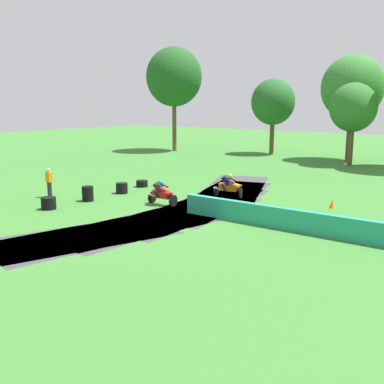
{
  "coord_description": "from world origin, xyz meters",
  "views": [
    {
      "loc": [
        12.49,
        -16.48,
        5.16
      ],
      "look_at": [
        -0.01,
        0.46,
        0.9
      ],
      "focal_mm": 41.57,
      "sensor_mm": 36.0,
      "label": 1
    }
  ],
  "objects_px": {
    "track_marshal": "(49,183)",
    "tire_stack_mid_a": "(88,194)",
    "tire_stack_mid_b": "(122,188)",
    "tire_stack_far": "(142,184)",
    "motorcycle_lead_red": "(162,193)",
    "motorcycle_chase_orange": "(229,186)",
    "tire_stack_near": "(49,203)",
    "traffic_cone": "(332,204)"
  },
  "relations": [
    {
      "from": "tire_stack_near",
      "to": "traffic_cone",
      "type": "bearing_deg",
      "value": 37.41
    },
    {
      "from": "tire_stack_far",
      "to": "motorcycle_lead_red",
      "type": "bearing_deg",
      "value": -36.01
    },
    {
      "from": "motorcycle_lead_red",
      "to": "tire_stack_far",
      "type": "relative_size",
      "value": 2.35
    },
    {
      "from": "tire_stack_far",
      "to": "traffic_cone",
      "type": "height_order",
      "value": "traffic_cone"
    },
    {
      "from": "motorcycle_chase_orange",
      "to": "tire_stack_mid_a",
      "type": "distance_m",
      "value": 7.63
    },
    {
      "from": "motorcycle_lead_red",
      "to": "motorcycle_chase_orange",
      "type": "xyz_separation_m",
      "value": [
        1.8,
        3.56,
        0.02
      ]
    },
    {
      "from": "motorcycle_lead_red",
      "to": "tire_stack_mid_a",
      "type": "distance_m",
      "value": 4.14
    },
    {
      "from": "tire_stack_near",
      "to": "tire_stack_far",
      "type": "height_order",
      "value": "tire_stack_near"
    },
    {
      "from": "tire_stack_mid_a",
      "to": "track_marshal",
      "type": "relative_size",
      "value": 0.49
    },
    {
      "from": "track_marshal",
      "to": "traffic_cone",
      "type": "height_order",
      "value": "track_marshal"
    },
    {
      "from": "tire_stack_near",
      "to": "motorcycle_chase_orange",
      "type": "bearing_deg",
      "value": 52.81
    },
    {
      "from": "tire_stack_far",
      "to": "track_marshal",
      "type": "height_order",
      "value": "track_marshal"
    },
    {
      "from": "motorcycle_lead_red",
      "to": "tire_stack_mid_a",
      "type": "relative_size",
      "value": 2.1
    },
    {
      "from": "motorcycle_lead_red",
      "to": "tire_stack_near",
      "type": "relative_size",
      "value": 2.34
    },
    {
      "from": "track_marshal",
      "to": "tire_stack_near",
      "type": "bearing_deg",
      "value": -37.24
    },
    {
      "from": "track_marshal",
      "to": "tire_stack_mid_a",
      "type": "bearing_deg",
      "value": 14.23
    },
    {
      "from": "tire_stack_mid_a",
      "to": "tire_stack_mid_b",
      "type": "height_order",
      "value": "tire_stack_mid_a"
    },
    {
      "from": "tire_stack_mid_b",
      "to": "traffic_cone",
      "type": "xyz_separation_m",
      "value": [
        11.03,
        3.61,
        -0.08
      ]
    },
    {
      "from": "tire_stack_mid_b",
      "to": "track_marshal",
      "type": "relative_size",
      "value": 0.41
    },
    {
      "from": "tire_stack_mid_a",
      "to": "tire_stack_mid_b",
      "type": "relative_size",
      "value": 1.19
    },
    {
      "from": "tire_stack_near",
      "to": "tire_stack_far",
      "type": "xyz_separation_m",
      "value": [
        -0.35,
        7.09,
        -0.1
      ]
    },
    {
      "from": "tire_stack_far",
      "to": "tire_stack_mid_a",
      "type": "bearing_deg",
      "value": -84.25
    },
    {
      "from": "tire_stack_mid_b",
      "to": "tire_stack_far",
      "type": "bearing_deg",
      "value": 101.5
    },
    {
      "from": "motorcycle_lead_red",
      "to": "traffic_cone",
      "type": "bearing_deg",
      "value": 32.13
    },
    {
      "from": "motorcycle_chase_orange",
      "to": "tire_stack_near",
      "type": "xyz_separation_m",
      "value": [
        -5.73,
        -7.55,
        -0.36
      ]
    },
    {
      "from": "track_marshal",
      "to": "tire_stack_mid_b",
      "type": "bearing_deg",
      "value": 52.87
    },
    {
      "from": "motorcycle_chase_orange",
      "to": "tire_stack_far",
      "type": "distance_m",
      "value": 6.11
    },
    {
      "from": "motorcycle_chase_orange",
      "to": "traffic_cone",
      "type": "distance_m",
      "value": 5.51
    },
    {
      "from": "tire_stack_near",
      "to": "tire_stack_mid_a",
      "type": "height_order",
      "value": "tire_stack_mid_a"
    },
    {
      "from": "track_marshal",
      "to": "motorcycle_chase_orange",
      "type": "bearing_deg",
      "value": 35.87
    },
    {
      "from": "tire_stack_mid_b",
      "to": "traffic_cone",
      "type": "distance_m",
      "value": 11.61
    },
    {
      "from": "tire_stack_far",
      "to": "traffic_cone",
      "type": "bearing_deg",
      "value": 7.05
    },
    {
      "from": "tire_stack_near",
      "to": "track_marshal",
      "type": "bearing_deg",
      "value": 142.76
    },
    {
      "from": "motorcycle_chase_orange",
      "to": "tire_stack_mid_a",
      "type": "bearing_deg",
      "value": -137.18
    },
    {
      "from": "tire_stack_near",
      "to": "tire_stack_mid_b",
      "type": "bearing_deg",
      "value": 88.85
    },
    {
      "from": "tire_stack_mid_b",
      "to": "track_marshal",
      "type": "height_order",
      "value": "track_marshal"
    },
    {
      "from": "motorcycle_chase_orange",
      "to": "tire_stack_mid_b",
      "type": "bearing_deg",
      "value": -154.87
    },
    {
      "from": "traffic_cone",
      "to": "tire_stack_far",
      "type": "bearing_deg",
      "value": -172.95
    },
    {
      "from": "tire_stack_near",
      "to": "tire_stack_mid_b",
      "type": "relative_size",
      "value": 1.07
    },
    {
      "from": "tire_stack_mid_b",
      "to": "track_marshal",
      "type": "bearing_deg",
      "value": -127.13
    },
    {
      "from": "motorcycle_lead_red",
      "to": "track_marshal",
      "type": "distance_m",
      "value": 6.62
    },
    {
      "from": "tire_stack_near",
      "to": "tire_stack_far",
      "type": "distance_m",
      "value": 7.1
    }
  ]
}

